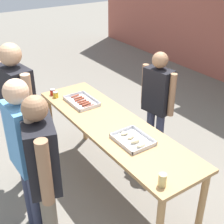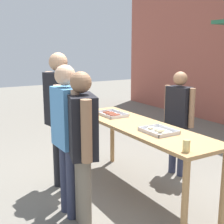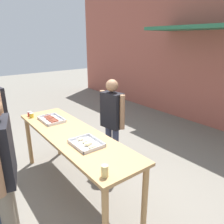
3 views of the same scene
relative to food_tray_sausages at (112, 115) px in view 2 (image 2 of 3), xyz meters
The scene contains 11 objects.
ground_plane 1.14m from the food_tray_sausages, ahead, with size 24.00×24.00×0.00m, color slate.
serving_table 0.67m from the food_tray_sausages, ahead, with size 2.42×0.68×0.92m.
food_tray_sausages is the anchor object (origin of this frame).
food_tray_buns 1.07m from the food_tray_sausages, ahead, with size 0.40×0.31×0.06m.
condiment_jar_mustard 0.47m from the food_tray_sausages, 154.16° to the right, with size 0.07×0.07×0.08m.
condiment_jar_ketchup 0.39m from the food_tray_sausages, 147.83° to the right, with size 0.07×0.07×0.08m.
beer_cup 1.74m from the food_tray_sausages, ahead, with size 0.07×0.07×0.12m.
person_server_behind_table 0.98m from the food_tray_sausages, 61.58° to the left, with size 0.53×0.26×1.56m.
person_customer_holding_hotdog 0.83m from the food_tray_sausages, 88.07° to the right, with size 0.63×0.30×1.84m.
person_customer_with_cup 1.39m from the food_tray_sausages, 43.77° to the right, with size 0.66×0.38×1.67m.
person_customer_waiting_in_line 1.24m from the food_tray_sausages, 54.69° to the right, with size 0.57×0.22×1.72m.
Camera 2 is at (3.15, -2.29, 1.92)m, focal length 50.00 mm.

